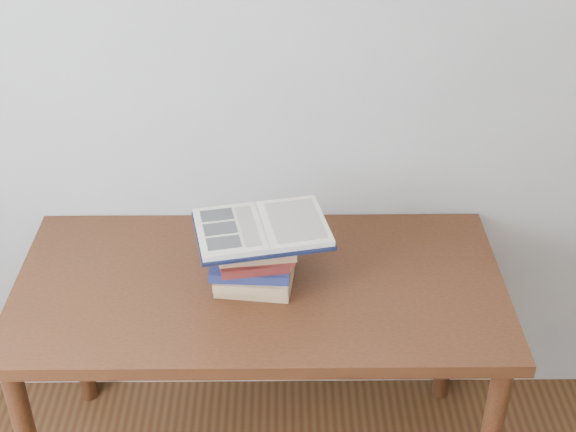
{
  "coord_description": "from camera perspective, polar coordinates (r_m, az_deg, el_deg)",
  "views": [
    {
      "loc": [
        -0.01,
        -0.49,
        2.23
      ],
      "look_at": [
        0.01,
        1.34,
        1.03
      ],
      "focal_mm": 50.0,
      "sensor_mm": 36.0,
      "label": 1
    }
  ],
  "objects": [
    {
      "name": "open_book",
      "position": [
        2.26,
        -1.86,
        -0.88
      ],
      "size": [
        0.41,
        0.33,
        0.03
      ],
      "rotation": [
        0.0,
        0.0,
        0.2
      ],
      "color": "black",
      "rests_on": "book_stack"
    },
    {
      "name": "book_stack",
      "position": [
        2.3,
        -2.47,
        -3.23
      ],
      "size": [
        0.25,
        0.2,
        0.18
      ],
      "color": "tan",
      "rests_on": "desk"
    },
    {
      "name": "desk",
      "position": [
        2.43,
        -1.99,
        -6.5
      ],
      "size": [
        1.45,
        0.72,
        0.77
      ],
      "color": "#4E2813",
      "rests_on": "ground"
    }
  ]
}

